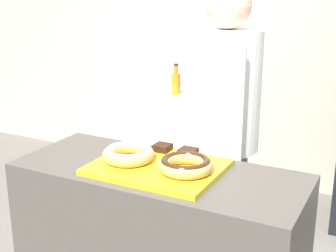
# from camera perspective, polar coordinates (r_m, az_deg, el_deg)

# --- Properties ---
(wall_back) EXTENTS (8.00, 0.06, 2.70)m
(wall_back) POSITION_cam_1_polar(r_m,az_deg,el_deg) (4.00, 13.83, 11.33)
(wall_back) COLOR #BCB29E
(wall_back) RESTS_ON ground_plane
(serving_tray) EXTENTS (0.57, 0.45, 0.02)m
(serving_tray) POSITION_cam_1_polar(r_m,az_deg,el_deg) (2.13, -1.24, -5.01)
(serving_tray) COLOR yellow
(serving_tray) RESTS_ON display_counter
(donut_light_glaze) EXTENTS (0.24, 0.24, 0.06)m
(donut_light_glaze) POSITION_cam_1_polar(r_m,az_deg,el_deg) (2.17, -4.84, -3.36)
(donut_light_glaze) COLOR tan
(donut_light_glaze) RESTS_ON serving_tray
(donut_chocolate_glaze) EXTENTS (0.24, 0.24, 0.06)m
(donut_chocolate_glaze) POSITION_cam_1_polar(r_m,az_deg,el_deg) (2.04, 2.15, -4.68)
(donut_chocolate_glaze) COLOR tan
(donut_chocolate_glaze) RESTS_ON serving_tray
(brownie_back_left) EXTENTS (0.08, 0.08, 0.03)m
(brownie_back_left) POSITION_cam_1_polar(r_m,az_deg,el_deg) (2.30, -0.71, -2.64)
(brownie_back_left) COLOR black
(brownie_back_left) RESTS_ON serving_tray
(brownie_back_right) EXTENTS (0.08, 0.08, 0.03)m
(brownie_back_right) POSITION_cam_1_polar(r_m,az_deg,el_deg) (2.24, 2.45, -3.19)
(brownie_back_right) COLOR black
(brownie_back_right) RESTS_ON serving_tray
(baker_person) EXTENTS (0.37, 0.37, 1.75)m
(baker_person) POSITION_cam_1_polar(r_m,az_deg,el_deg) (2.54, 6.81, -0.91)
(baker_person) COLOR #4C4C51
(baker_person) RESTS_ON ground_plane
(chest_freezer) EXTENTS (0.89, 0.61, 0.81)m
(chest_freezer) POSITION_cam_1_polar(r_m,az_deg,el_deg) (4.19, -1.60, -1.14)
(chest_freezer) COLOR white
(chest_freezer) RESTS_ON ground_plane
(bottle_orange) EXTENTS (0.08, 0.08, 0.26)m
(bottle_orange) POSITION_cam_1_polar(r_m,az_deg,el_deg) (3.96, 0.97, 5.32)
(bottle_orange) COLOR orange
(bottle_orange) RESTS_ON chest_freezer
(bottle_red) EXTENTS (0.06, 0.06, 0.24)m
(bottle_red) POSITION_cam_1_polar(r_m,az_deg,el_deg) (4.00, 3.20, 5.32)
(bottle_red) COLOR red
(bottle_red) RESTS_ON chest_freezer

